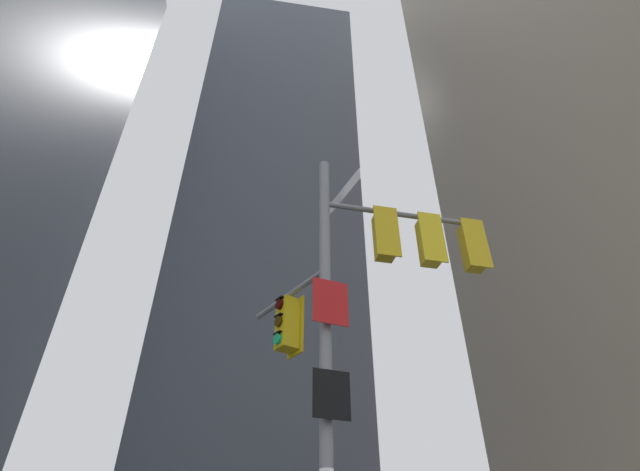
# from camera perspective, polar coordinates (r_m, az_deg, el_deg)

# --- Properties ---
(building_tower_right) EXTENTS (15.17, 15.17, 51.13)m
(building_tower_right) POSITION_cam_1_polar(r_m,az_deg,el_deg) (33.19, 30.41, 18.17)
(building_tower_right) COLOR tan
(building_tower_right) RESTS_ON ground
(building_mid_block) EXTENTS (12.72, 12.72, 48.25)m
(building_mid_block) POSITION_cam_1_polar(r_m,az_deg,el_deg) (39.01, -6.23, 0.40)
(building_mid_block) COLOR #4C5460
(building_mid_block) RESTS_ON ground
(signal_pole_assembly) EXTENTS (4.49, 2.76, 8.32)m
(signal_pole_assembly) POSITION_cam_1_polar(r_m,az_deg,el_deg) (8.65, 6.00, -6.91)
(signal_pole_assembly) COLOR gray
(signal_pole_assembly) RESTS_ON ground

